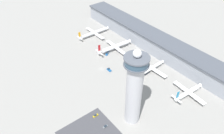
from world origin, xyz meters
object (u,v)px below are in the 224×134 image
airplane_gate_alpha (94,33)px  car_black_suv (96,116)px  service_truck_baggage (109,70)px  airplane_gate_bravo (115,47)px  service_truck_water (147,73)px  car_yellow_taxi (105,127)px  service_truck_fuel (96,34)px  airplane_gate_delta (189,92)px  service_truck_catering (107,53)px  control_tower (134,89)px  airplane_gate_charlie (152,68)px

airplane_gate_alpha → car_black_suv: (108.88, -72.83, -3.48)m
airplane_gate_alpha → service_truck_baggage: (68.54, -28.27, -3.16)m
airplane_gate_bravo → service_truck_water: airplane_gate_bravo is taller
car_yellow_taxi → car_black_suv: (-13.65, 0.09, 0.01)m
airplane_gate_alpha → service_truck_fuel: size_ratio=5.71×
airplane_gate_delta → service_truck_fuel: 140.43m
airplane_gate_alpha → car_yellow_taxi: size_ratio=10.35×
airplane_gate_delta → service_truck_baggage: size_ratio=6.12×
airplane_gate_alpha → service_truck_catering: size_ratio=5.55×
airplane_gate_alpha → service_truck_water: 96.12m
service_truck_baggage → airplane_gate_delta: bearing=25.1°
control_tower → airplane_gate_alpha: bearing=158.3°
airplane_gate_bravo → car_yellow_taxi: bearing=-42.4°
airplane_gate_alpha → airplane_gate_charlie: airplane_gate_alpha is taller
service_truck_fuel → airplane_gate_charlie: bearing=1.4°
airplane_gate_delta → car_black_suv: size_ratio=7.48×
airplane_gate_delta → service_truck_baggage: bearing=-154.9°
airplane_gate_charlie → car_yellow_taxi: size_ratio=8.55×
airplane_gate_bravo → service_truck_fuel: bearing=176.2°
airplane_gate_charlie → car_black_suv: size_ratio=7.90×
airplane_gate_alpha → airplane_gate_bravo: bearing=-0.1°
service_truck_fuel → service_truck_catering: bearing=-18.5°
airplane_gate_alpha → airplane_gate_charlie: (96.14, 5.13, -0.08)m
control_tower → airplane_gate_delta: bearing=78.3°
control_tower → airplane_gate_bravo: size_ratio=1.50×
airplane_gate_bravo → car_yellow_taxi: 107.99m
airplane_gate_charlie → car_yellow_taxi: bearing=-71.3°
service_truck_water → car_yellow_taxi: bearing=-69.7°
service_truck_baggage → service_truck_fuel: bearing=155.5°
service_truck_fuel → car_yellow_taxi: 143.66m
service_truck_water → airplane_gate_bravo: bearing=178.8°
service_truck_baggage → service_truck_water: service_truck_water is taller
airplane_gate_delta → service_truck_fuel: size_ratio=4.46×
service_truck_water → car_yellow_taxi: (26.46, -71.68, -0.41)m
car_yellow_taxi → service_truck_catering: bearing=142.3°
airplane_gate_alpha → airplane_gate_delta: bearing=2.3°
service_truck_catering → airplane_gate_delta: bearing=10.1°
control_tower → airplane_gate_alpha: 141.90m
service_truck_fuel → control_tower: bearing=-22.8°
airplane_gate_bravo → service_truck_fuel: size_ratio=5.71×
airplane_gate_charlie → service_truck_fuel: bearing=-178.6°
control_tower → airplane_gate_bravo: control_tower is taller
control_tower → service_truck_baggage: size_ratio=11.73×
airplane_gate_delta → service_truck_baggage: airplane_gate_delta is taller
service_truck_catering → airplane_gate_bravo: bearing=92.4°
airplane_gate_bravo → airplane_gate_charlie: airplane_gate_bravo is taller
airplane_gate_charlie → service_truck_baggage: size_ratio=6.46×
service_truck_fuel → service_truck_baggage: (68.13, -31.02, -0.18)m
airplane_gate_delta → car_yellow_taxi: bearing=-103.1°
airplane_gate_delta → service_truck_baggage: 79.87m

